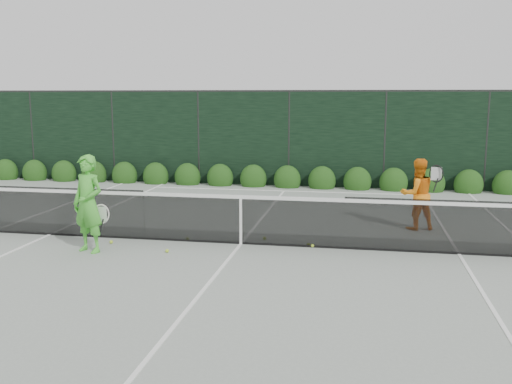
# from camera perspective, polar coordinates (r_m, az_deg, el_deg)

# --- Properties ---
(ground) EXTENTS (80.00, 80.00, 0.00)m
(ground) POSITION_cam_1_polar(r_m,az_deg,el_deg) (11.28, -1.52, -5.23)
(ground) COLOR gray
(ground) RESTS_ON ground
(tennis_net) EXTENTS (12.90, 0.10, 1.07)m
(tennis_net) POSITION_cam_1_polar(r_m,az_deg,el_deg) (11.16, -1.65, -2.58)
(tennis_net) COLOR black
(tennis_net) RESTS_ON ground
(player_woman) EXTENTS (0.77, 0.63, 1.82)m
(player_woman) POSITION_cam_1_polar(r_m,az_deg,el_deg) (11.00, -16.43, -1.14)
(player_woman) COLOR green
(player_woman) RESTS_ON ground
(player_man) EXTENTS (0.95, 0.80, 1.56)m
(player_man) POSITION_cam_1_polar(r_m,az_deg,el_deg) (12.84, 15.83, -0.21)
(player_man) COLOR orange
(player_man) RESTS_ON ground
(court_lines) EXTENTS (11.03, 23.83, 0.01)m
(court_lines) POSITION_cam_1_polar(r_m,az_deg,el_deg) (11.28, -1.52, -5.20)
(court_lines) COLOR white
(court_lines) RESTS_ON ground
(windscreen_fence) EXTENTS (32.00, 21.07, 3.06)m
(windscreen_fence) POSITION_cam_1_polar(r_m,az_deg,el_deg) (8.39, -5.39, 0.12)
(windscreen_fence) COLOR black
(windscreen_fence) RESTS_ON ground
(hedge_row) EXTENTS (31.66, 0.65, 0.94)m
(hedge_row) POSITION_cam_1_polar(r_m,az_deg,el_deg) (18.16, 3.14, 1.21)
(hedge_row) COLOR #14340E
(hedge_row) RESTS_ON ground
(tennis_balls) EXTENTS (4.01, 1.32, 0.07)m
(tennis_balls) POSITION_cam_1_polar(r_m,az_deg,el_deg) (11.23, -3.10, -5.14)
(tennis_balls) COLOR #B6D830
(tennis_balls) RESTS_ON ground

